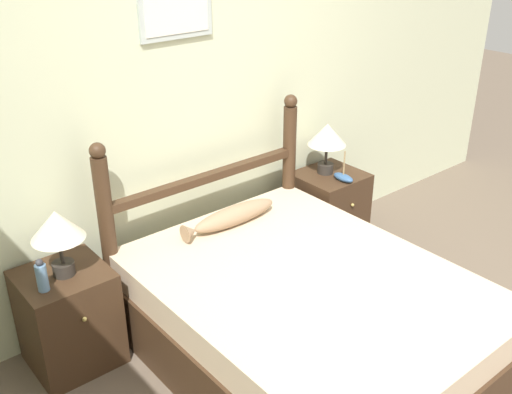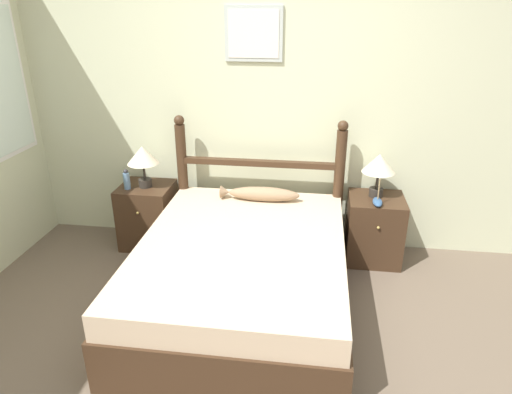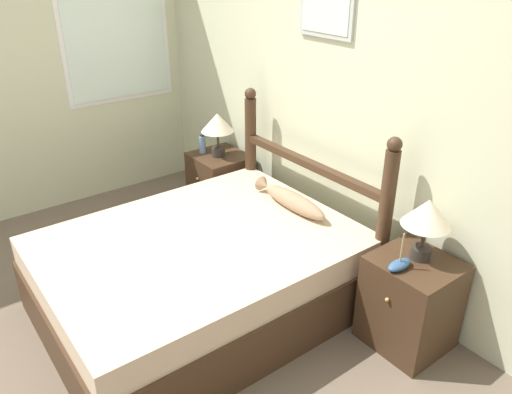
# 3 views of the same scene
# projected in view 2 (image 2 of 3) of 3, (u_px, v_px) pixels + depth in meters

# --- Properties ---
(ground_plane) EXTENTS (16.00, 16.00, 0.00)m
(ground_plane) POSITION_uv_depth(u_px,v_px,m) (231.00, 368.00, 2.80)
(ground_plane) COLOR brown
(wall_back) EXTENTS (6.40, 0.08, 2.55)m
(wall_back) POSITION_uv_depth(u_px,v_px,m) (266.00, 103.00, 3.87)
(wall_back) COLOR beige
(wall_back) RESTS_ON ground_plane
(bed) EXTENTS (1.45, 1.90, 0.53)m
(bed) POSITION_uv_depth(u_px,v_px,m) (242.00, 274.00, 3.28)
(bed) COLOR #3D2819
(bed) RESTS_ON ground_plane
(headboard) EXTENTS (1.45, 0.09, 1.19)m
(headboard) POSITION_uv_depth(u_px,v_px,m) (259.00, 181.00, 3.96)
(headboard) COLOR #3D2819
(headboard) RESTS_ON ground_plane
(nightstand_left) EXTENTS (0.45, 0.45, 0.57)m
(nightstand_left) POSITION_uv_depth(u_px,v_px,m) (148.00, 215.00, 4.14)
(nightstand_left) COLOR #3D2819
(nightstand_left) RESTS_ON ground_plane
(nightstand_right) EXTENTS (0.45, 0.45, 0.57)m
(nightstand_right) POSITION_uv_depth(u_px,v_px,m) (374.00, 229.00, 3.89)
(nightstand_right) COLOR #3D2819
(nightstand_right) RESTS_ON ground_plane
(table_lamp_left) EXTENTS (0.27, 0.27, 0.37)m
(table_lamp_left) POSITION_uv_depth(u_px,v_px,m) (143.00, 157.00, 3.91)
(table_lamp_left) COLOR #2D2823
(table_lamp_left) RESTS_ON nightstand_left
(table_lamp_right) EXTENTS (0.27, 0.27, 0.37)m
(table_lamp_right) POSITION_uv_depth(u_px,v_px,m) (379.00, 166.00, 3.71)
(table_lamp_right) COLOR #2D2823
(table_lamp_right) RESTS_ON nightstand_right
(bottle) EXTENTS (0.06, 0.06, 0.18)m
(bottle) POSITION_uv_depth(u_px,v_px,m) (127.00, 180.00, 3.93)
(bottle) COLOR #668CB2
(bottle) RESTS_ON nightstand_left
(model_boat) EXTENTS (0.08, 0.17, 0.22)m
(model_boat) POSITION_uv_depth(u_px,v_px,m) (377.00, 202.00, 3.64)
(model_boat) COLOR #335684
(model_boat) RESTS_ON nightstand_right
(fish_pillow) EXTENTS (0.66, 0.13, 0.12)m
(fish_pillow) POSITION_uv_depth(u_px,v_px,m) (260.00, 194.00, 3.80)
(fish_pillow) COLOR #997A5B
(fish_pillow) RESTS_ON bed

